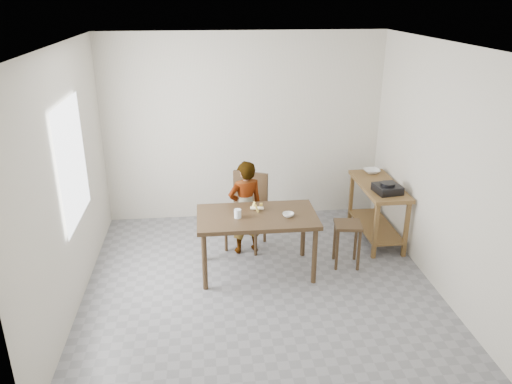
{
  "coord_description": "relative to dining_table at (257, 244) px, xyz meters",
  "views": [
    {
      "loc": [
        -0.59,
        -4.97,
        3.16
      ],
      "look_at": [
        0.0,
        0.4,
        1.0
      ],
      "focal_mm": 35.0,
      "sensor_mm": 36.0,
      "label": 1
    }
  ],
  "objects": [
    {
      "name": "wall_left",
      "position": [
        -2.02,
        -0.3,
        0.98
      ],
      "size": [
        0.04,
        4.0,
        2.7
      ],
      "primitive_type": "cube",
      "color": "beige",
      "rests_on": "ground"
    },
    {
      "name": "stool",
      "position": [
        1.12,
        0.04,
        -0.09
      ],
      "size": [
        0.36,
        0.36,
        0.56
      ],
      "primitive_type": null,
      "rotation": [
        0.0,
        0.0,
        -0.14
      ],
      "color": "#3D2B19",
      "rests_on": "floor"
    },
    {
      "name": "wall_right",
      "position": [
        2.02,
        -0.3,
        0.98
      ],
      "size": [
        0.04,
        4.0,
        2.7
      ],
      "primitive_type": "cube",
      "color": "beige",
      "rests_on": "ground"
    },
    {
      "name": "banana",
      "position": [
        0.02,
        0.14,
        0.41
      ],
      "size": [
        0.22,
        0.18,
        0.06
      ],
      "primitive_type": null,
      "rotation": [
        0.0,
        0.0,
        -0.37
      ],
      "color": "#D7B451",
      "rests_on": "dining_table"
    },
    {
      "name": "gas_burner",
      "position": [
        1.71,
        0.4,
        0.48
      ],
      "size": [
        0.35,
        0.35,
        0.1
      ],
      "primitive_type": "cube",
      "rotation": [
        0.0,
        0.0,
        0.16
      ],
      "color": "black",
      "rests_on": "prep_counter"
    },
    {
      "name": "floor",
      "position": [
        0.0,
        -0.3,
        -0.4
      ],
      "size": [
        4.0,
        4.0,
        0.04
      ],
      "primitive_type": "cube",
      "color": "slate",
      "rests_on": "ground"
    },
    {
      "name": "dining_table",
      "position": [
        0.0,
        0.0,
        0.0
      ],
      "size": [
        1.4,
        0.8,
        0.75
      ],
      "primitive_type": null,
      "color": "#3D2B19",
      "rests_on": "floor"
    },
    {
      "name": "serving_bowl",
      "position": [
        1.76,
        1.14,
        0.45
      ],
      "size": [
        0.23,
        0.23,
        0.06
      ],
      "primitive_type": "imported",
      "rotation": [
        0.0,
        0.0,
        0.01
      ],
      "color": "white",
      "rests_on": "prep_counter"
    },
    {
      "name": "wall_back",
      "position": [
        0.0,
        1.72,
        0.98
      ],
      "size": [
        4.0,
        0.04,
        2.7
      ],
      "primitive_type": "cube",
      "color": "beige",
      "rests_on": "ground"
    },
    {
      "name": "wall_front",
      "position": [
        0.0,
        -2.32,
        0.98
      ],
      "size": [
        4.0,
        0.04,
        2.7
      ],
      "primitive_type": "cube",
      "color": "beige",
      "rests_on": "ground"
    },
    {
      "name": "dining_chair",
      "position": [
        -0.08,
        0.66,
        0.12
      ],
      "size": [
        0.62,
        0.62,
        0.98
      ],
      "primitive_type": null,
      "rotation": [
        0.0,
        0.0,
        -0.41
      ],
      "color": "#3D2B19",
      "rests_on": "floor"
    },
    {
      "name": "ceiling",
      "position": [
        0.0,
        -0.3,
        2.35
      ],
      "size": [
        4.0,
        4.0,
        0.04
      ],
      "primitive_type": "cube",
      "color": "white",
      "rests_on": "wall_back"
    },
    {
      "name": "window_pane",
      "position": [
        -1.97,
        -0.1,
        1.12
      ],
      "size": [
        0.02,
        1.1,
        1.3
      ],
      "primitive_type": "cube",
      "color": "white",
      "rests_on": "wall_left"
    },
    {
      "name": "prep_counter",
      "position": [
        1.72,
        0.7,
        0.03
      ],
      "size": [
        0.5,
        1.2,
        0.8
      ],
      "primitive_type": null,
      "color": "brown",
      "rests_on": "floor"
    },
    {
      "name": "glass_tumbler",
      "position": [
        -0.23,
        -0.05,
        0.43
      ],
      "size": [
        0.1,
        0.1,
        0.1
      ],
      "primitive_type": "cylinder",
      "rotation": [
        0.0,
        0.0,
        -0.26
      ],
      "color": "white",
      "rests_on": "dining_table"
    },
    {
      "name": "small_bowl",
      "position": [
        0.36,
        -0.08,
        0.4
      ],
      "size": [
        0.16,
        0.16,
        0.04
      ],
      "primitive_type": "imported",
      "rotation": [
        0.0,
        0.0,
        0.24
      ],
      "color": "white",
      "rests_on": "dining_table"
    },
    {
      "name": "child",
      "position": [
        -0.09,
        0.53,
        0.25
      ],
      "size": [
        0.52,
        0.41,
        1.24
      ],
      "primitive_type": "imported",
      "rotation": [
        0.0,
        0.0,
        3.41
      ],
      "color": "white",
      "rests_on": "floor"
    }
  ]
}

